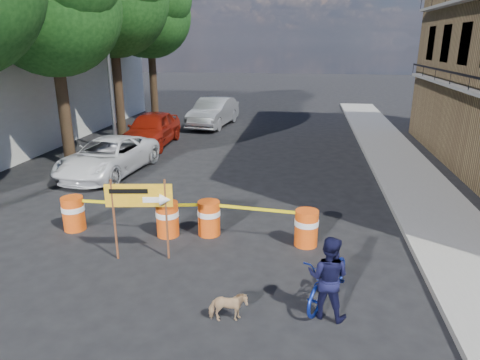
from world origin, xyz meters
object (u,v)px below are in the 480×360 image
(barrel_mid_left, at_px, (167,218))
(dog, at_px, (228,307))
(barrel_far_right, at_px, (306,227))
(detour_sign, at_px, (148,202))
(pedestrian, at_px, (328,277))
(suv_white, at_px, (108,156))
(sedan_silver, at_px, (213,112))
(sedan_red, at_px, (151,129))
(barrel_far_left, at_px, (73,213))
(bicycle, at_px, (330,258))
(barrel_mid_right, at_px, (209,217))

(barrel_mid_left, relative_size, dog, 1.32)
(barrel_mid_left, distance_m, barrel_far_right, 3.48)
(barrel_mid_left, bearing_deg, detour_sign, -89.53)
(pedestrian, bearing_deg, detour_sign, -6.78)
(barrel_mid_left, distance_m, suv_white, 6.20)
(barrel_far_right, distance_m, pedestrian, 2.83)
(dog, bearing_deg, barrel_far_right, -35.01)
(barrel_far_right, distance_m, suv_white, 8.81)
(barrel_mid_left, distance_m, detour_sign, 1.55)
(dog, bearing_deg, sedan_silver, 0.34)
(detour_sign, distance_m, suv_white, 7.26)
(detour_sign, relative_size, sedan_red, 0.41)
(barrel_far_left, bearing_deg, detour_sign, -25.46)
(bicycle, bearing_deg, pedestrian, -72.91)
(bicycle, xyz_separation_m, suv_white, (-7.77, 7.18, -0.25))
(barrel_far_left, bearing_deg, barrel_mid_right, 3.92)
(barrel_mid_right, height_order, bicycle, bicycle)
(pedestrian, height_order, sedan_silver, sedan_silver)
(sedan_red, bearing_deg, barrel_far_left, -83.52)
(detour_sign, relative_size, pedestrian, 1.23)
(barrel_far_left, distance_m, sedan_red, 9.59)
(dog, height_order, sedan_silver, sedan_silver)
(detour_sign, distance_m, pedestrian, 4.20)
(dog, xyz_separation_m, sedan_silver, (-4.14, 17.98, 0.52))
(sedan_red, bearing_deg, dog, -66.07)
(detour_sign, height_order, pedestrian, detour_sign)
(barrel_far_left, relative_size, sedan_red, 0.19)
(sedan_silver, bearing_deg, pedestrian, -64.86)
(barrel_far_left, xyz_separation_m, detour_sign, (2.55, -1.22, 0.92))
(pedestrian, distance_m, suv_white, 10.87)
(barrel_mid_right, bearing_deg, suv_white, 136.46)
(barrel_mid_left, xyz_separation_m, detour_sign, (0.01, -1.25, 0.92))
(detour_sign, bearing_deg, sedan_silver, 87.76)
(barrel_far_right, height_order, sedan_red, sedan_red)
(bicycle, xyz_separation_m, dog, (-1.77, -0.92, -0.63))
(barrel_mid_left, distance_m, barrel_mid_right, 1.05)
(pedestrian, xyz_separation_m, sedan_red, (-7.71, 12.27, 0.02))
(sedan_red, bearing_deg, barrel_far_right, -53.62)
(barrel_mid_right, distance_m, detour_sign, 2.00)
(barrel_mid_left, height_order, sedan_red, sedan_red)
(barrel_far_left, xyz_separation_m, bicycle, (6.46, -2.30, 0.45))
(detour_sign, distance_m, sedan_red, 11.40)
(barrel_mid_right, distance_m, bicycle, 3.87)
(barrel_mid_left, xyz_separation_m, dog, (2.15, -3.25, -0.18))
(barrel_mid_left, bearing_deg, sedan_red, 112.08)
(barrel_mid_right, height_order, detour_sign, detour_sign)
(suv_white, bearing_deg, barrel_mid_left, -45.69)
(pedestrian, height_order, bicycle, bicycle)
(barrel_mid_right, xyz_separation_m, dog, (1.12, -3.46, -0.18))
(dog, bearing_deg, sedan_red, 12.61)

